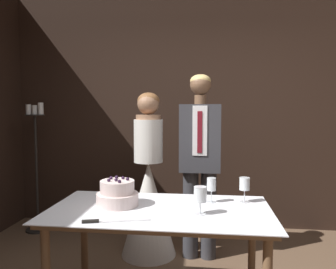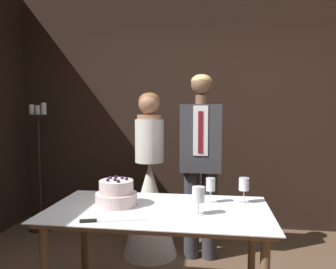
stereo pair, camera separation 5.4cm
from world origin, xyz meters
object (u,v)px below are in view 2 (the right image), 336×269
at_px(cake_knife, 101,221).
at_px(candle_stand, 40,167).
at_px(cake_table, 158,220).
at_px(wine_glass_near, 211,185).
at_px(bride, 150,196).
at_px(groom, 201,158).
at_px(wine_glass_middle, 244,185).
at_px(wine_glass_far, 198,195).
at_px(tiered_cake, 116,194).

height_order(cake_knife, candle_stand, candle_stand).
distance_m(cake_table, candle_stand, 2.22).
bearing_deg(wine_glass_near, bride, 128.27).
bearing_deg(groom, bride, 179.93).
height_order(cake_table, candle_stand, candle_stand).
bearing_deg(cake_table, wine_glass_middle, 20.92).
bearing_deg(wine_glass_far, groom, 91.44).
bearing_deg(candle_stand, wine_glass_middle, -28.23).
relative_size(wine_glass_middle, wine_glass_far, 1.01).
bearing_deg(wine_glass_middle, cake_table, -159.08).
bearing_deg(bride, groom, -0.07).
xyz_separation_m(cake_table, tiered_cake, (-0.31, 0.04, 0.16)).
bearing_deg(groom, cake_knife, -113.27).
bearing_deg(cake_knife, groom, 51.43).
xyz_separation_m(tiered_cake, groom, (0.56, 0.92, 0.13)).
bearing_deg(bride, wine_glass_near, -51.73).
bearing_deg(wine_glass_middle, tiered_cake, -168.15).
bearing_deg(candle_stand, cake_knife, -51.75).
xyz_separation_m(cake_table, cake_knife, (-0.30, -0.31, 0.09)).
xyz_separation_m(tiered_cake, cake_knife, (0.01, -0.35, -0.07)).
bearing_deg(wine_glass_far, tiered_cake, 167.85).
bearing_deg(bride, wine_glass_middle, -41.10).
bearing_deg(cake_knife, cake_table, 31.19).
distance_m(bride, groom, 0.63).
relative_size(wine_glass_middle, bride, 0.11).
distance_m(cake_table, wine_glass_middle, 0.67).
height_order(tiered_cake, wine_glass_near, tiered_cake).
bearing_deg(cake_knife, tiered_cake, 76.24).
distance_m(wine_glass_near, groom, 0.77).
bearing_deg(wine_glass_near, cake_knife, -141.88).
bearing_deg(wine_glass_far, cake_table, 162.44).
relative_size(bride, candle_stand, 1.05).
bearing_deg(groom, candle_stand, 165.86).
relative_size(wine_glass_near, wine_glass_middle, 0.99).
distance_m(groom, candle_stand, 2.00).
distance_m(wine_glass_middle, wine_glass_far, 0.44).
distance_m(cake_table, cake_knife, 0.44).
distance_m(wine_glass_far, groom, 1.05).
distance_m(wine_glass_middle, groom, 0.81).
bearing_deg(wine_glass_middle, bride, 138.90).
bearing_deg(wine_glass_middle, groom, 114.91).
height_order(wine_glass_near, candle_stand, candle_stand).
xyz_separation_m(bride, candle_stand, (-1.43, 0.49, 0.17)).
relative_size(cake_knife, bride, 0.25).
xyz_separation_m(wine_glass_near, bride, (-0.60, 0.76, -0.30)).
bearing_deg(bride, wine_glass_far, -63.28).
distance_m(cake_knife, wine_glass_far, 0.63).
height_order(bride, candle_stand, bride).
bearing_deg(tiered_cake, wine_glass_middle, 11.85).
relative_size(wine_glass_near, candle_stand, 0.12).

